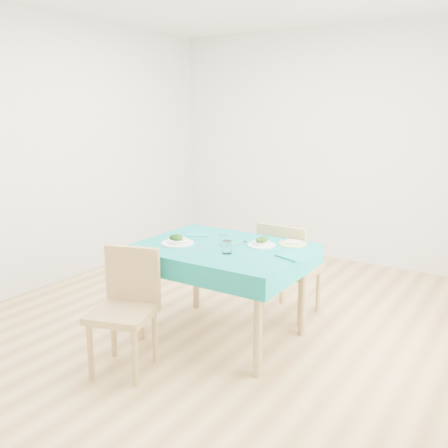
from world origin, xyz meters
The scene contains 16 objects.
room_shell centered at (0.00, 0.00, 1.35)m, with size 4.02×4.52×2.73m.
table centered at (0.18, -0.30, 0.38)m, with size 1.27×0.96×0.76m, color #09665F.
chair_near centered at (-0.11, -1.11, 0.51)m, with size 0.41×0.45×1.02m, color #997848.
chair_far centered at (0.44, 0.40, 0.56)m, with size 0.45×0.49×1.12m, color #997848.
bowl_near centered at (-0.15, -0.44, 0.80)m, with size 0.26×0.26×0.08m, color white, non-canonical shape.
bowl_far centered at (0.43, -0.14, 0.79)m, with size 0.21×0.21×0.07m, color white, non-canonical shape.
fork_near centered at (-0.25, -0.42, 0.76)m, with size 0.03×0.19×0.00m, color silver.
knife_near centered at (0.05, -0.42, 0.76)m, with size 0.02×0.22×0.00m, color silver.
fork_far centered at (0.24, -0.18, 0.76)m, with size 0.02×0.18×0.00m, color silver.
knife_far centered at (0.65, -0.27, 0.76)m, with size 0.02×0.22×0.00m, color silver.
napkin_near centered at (-0.17, -0.12, 0.76)m, with size 0.18×0.13×0.01m, color #0D7068.
napkin_far centered at (0.76, -0.28, 0.76)m, with size 0.21×0.15×0.01m, color #0D7068.
tumbler_center centered at (0.18, -0.29, 0.80)m, with size 0.06×0.06×0.08m, color white.
tumbler_side centered at (0.31, -0.45, 0.80)m, with size 0.07×0.07×0.09m, color white.
side_plate centered at (0.62, 0.03, 0.76)m, with size 0.22×0.22×0.01m, color #B4D467.
bread_slice centered at (0.62, 0.03, 0.78)m, with size 0.10×0.10×0.02m, color beige.
Camera 1 is at (2.19, -3.40, 1.80)m, focal length 40.00 mm.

